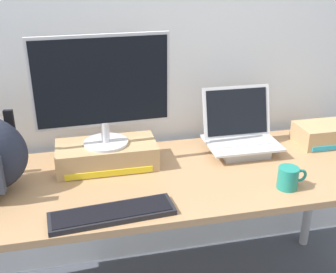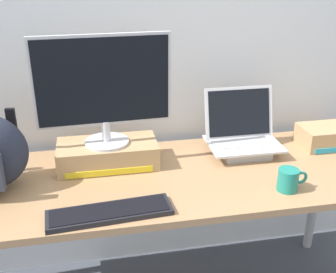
{
  "view_description": "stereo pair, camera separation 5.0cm",
  "coord_description": "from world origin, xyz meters",
  "px_view_note": "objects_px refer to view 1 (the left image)",
  "views": [
    {
      "loc": [
        -0.35,
        -1.53,
        1.61
      ],
      "look_at": [
        0.0,
        0.0,
        0.92
      ],
      "focal_mm": 44.33,
      "sensor_mm": 36.0,
      "label": 1
    },
    {
      "loc": [
        -0.3,
        -1.54,
        1.61
      ],
      "look_at": [
        0.0,
        0.0,
        0.92
      ],
      "focal_mm": 44.33,
      "sensor_mm": 36.0,
      "label": 2
    }
  ],
  "objects_px": {
    "external_keyboard": "(112,213)",
    "desktop_monitor": "(102,88)",
    "toner_box_yellow": "(107,155)",
    "coffee_mug": "(289,178)",
    "open_laptop": "(240,139)",
    "toner_box_cyan": "(328,134)"
  },
  "relations": [
    {
      "from": "coffee_mug",
      "to": "toner_box_cyan",
      "type": "relative_size",
      "value": 0.39
    },
    {
      "from": "coffee_mug",
      "to": "toner_box_cyan",
      "type": "bearing_deg",
      "value": 41.7
    },
    {
      "from": "external_keyboard",
      "to": "desktop_monitor",
      "type": "bearing_deg",
      "value": 82.9
    },
    {
      "from": "open_laptop",
      "to": "coffee_mug",
      "type": "relative_size",
      "value": 2.71
    },
    {
      "from": "toner_box_yellow",
      "to": "external_keyboard",
      "type": "xyz_separation_m",
      "value": [
        -0.02,
        -0.4,
        -0.04
      ]
    },
    {
      "from": "toner_box_yellow",
      "to": "open_laptop",
      "type": "height_order",
      "value": "open_laptop"
    },
    {
      "from": "open_laptop",
      "to": "toner_box_cyan",
      "type": "relative_size",
      "value": 1.06
    },
    {
      "from": "open_laptop",
      "to": "toner_box_cyan",
      "type": "xyz_separation_m",
      "value": [
        0.46,
        -0.01,
        -0.01
      ]
    },
    {
      "from": "desktop_monitor",
      "to": "open_laptop",
      "type": "xyz_separation_m",
      "value": [
        0.64,
        0.02,
        -0.3
      ]
    },
    {
      "from": "external_keyboard",
      "to": "toner_box_cyan",
      "type": "height_order",
      "value": "toner_box_cyan"
    },
    {
      "from": "toner_box_yellow",
      "to": "external_keyboard",
      "type": "distance_m",
      "value": 0.4
    },
    {
      "from": "desktop_monitor",
      "to": "toner_box_yellow",
      "type": "bearing_deg",
      "value": 90.87
    },
    {
      "from": "toner_box_yellow",
      "to": "coffee_mug",
      "type": "height_order",
      "value": "toner_box_yellow"
    },
    {
      "from": "open_laptop",
      "to": "external_keyboard",
      "type": "bearing_deg",
      "value": -147.37
    },
    {
      "from": "coffee_mug",
      "to": "toner_box_yellow",
      "type": "bearing_deg",
      "value": 153.0
    },
    {
      "from": "external_keyboard",
      "to": "toner_box_cyan",
      "type": "relative_size",
      "value": 1.45
    },
    {
      "from": "toner_box_yellow",
      "to": "toner_box_cyan",
      "type": "relative_size",
      "value": 1.37
    },
    {
      "from": "toner_box_yellow",
      "to": "open_laptop",
      "type": "distance_m",
      "value": 0.64
    },
    {
      "from": "open_laptop",
      "to": "toner_box_cyan",
      "type": "distance_m",
      "value": 0.46
    },
    {
      "from": "desktop_monitor",
      "to": "coffee_mug",
      "type": "height_order",
      "value": "desktop_monitor"
    },
    {
      "from": "toner_box_cyan",
      "to": "open_laptop",
      "type": "bearing_deg",
      "value": 178.79
    },
    {
      "from": "desktop_monitor",
      "to": "coffee_mug",
      "type": "bearing_deg",
      "value": -29.35
    }
  ]
}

